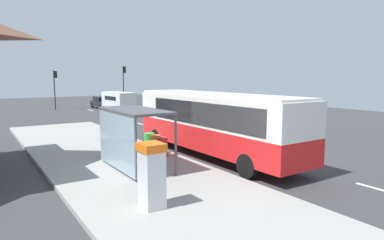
{
  "coord_description": "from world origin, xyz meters",
  "views": [
    {
      "loc": [
        -11.75,
        -11.72,
        4.01
      ],
      "look_at": [
        -1.0,
        4.58,
        1.5
      ],
      "focal_mm": 31.32,
      "sensor_mm": 36.0,
      "label": 1
    }
  ],
  "objects_px": {
    "white_van": "(119,101)",
    "ticket_machine": "(152,175)",
    "bus": "(213,121)",
    "recycling_bin_green": "(149,142)",
    "recycling_bin_orange": "(156,144)",
    "sedan_near": "(102,102)",
    "traffic_light_far_side": "(55,84)",
    "bus_shelter": "(128,124)",
    "traffic_light_near_side": "(124,80)",
    "recycling_bin_red": "(162,147)"
  },
  "relations": [
    {
      "from": "white_van",
      "to": "ticket_machine",
      "type": "bearing_deg",
      "value": -109.3
    },
    {
      "from": "bus",
      "to": "recycling_bin_green",
      "type": "height_order",
      "value": "bus"
    },
    {
      "from": "recycling_bin_green",
      "to": "recycling_bin_orange",
      "type": "bearing_deg",
      "value": -90.0
    },
    {
      "from": "white_van",
      "to": "sedan_near",
      "type": "bearing_deg",
      "value": 89.07
    },
    {
      "from": "ticket_machine",
      "to": "recycling_bin_orange",
      "type": "relative_size",
      "value": 2.04
    },
    {
      "from": "bus",
      "to": "sedan_near",
      "type": "distance_m",
      "value": 29.35
    },
    {
      "from": "ticket_machine",
      "to": "recycling_bin_green",
      "type": "height_order",
      "value": "ticket_machine"
    },
    {
      "from": "traffic_light_far_side",
      "to": "bus_shelter",
      "type": "relative_size",
      "value": 1.2
    },
    {
      "from": "bus",
      "to": "recycling_bin_green",
      "type": "distance_m",
      "value": 3.49
    },
    {
      "from": "bus",
      "to": "traffic_light_far_side",
      "type": "bearing_deg",
      "value": 92.63
    },
    {
      "from": "traffic_light_near_side",
      "to": "traffic_light_far_side",
      "type": "relative_size",
      "value": 1.14
    },
    {
      "from": "ticket_machine",
      "to": "traffic_light_near_side",
      "type": "distance_m",
      "value": 36.6
    },
    {
      "from": "recycling_bin_red",
      "to": "traffic_light_far_side",
      "type": "height_order",
      "value": "traffic_light_far_side"
    },
    {
      "from": "ticket_machine",
      "to": "bus_shelter",
      "type": "xyz_separation_m",
      "value": [
        1.09,
        4.33,
        0.93
      ]
    },
    {
      "from": "white_van",
      "to": "recycling_bin_orange",
      "type": "xyz_separation_m",
      "value": [
        -6.4,
        -21.54,
        -0.69
      ]
    },
    {
      "from": "bus",
      "to": "traffic_light_near_side",
      "type": "xyz_separation_m",
      "value": [
        7.21,
        29.39,
        1.77
      ]
    },
    {
      "from": "white_van",
      "to": "sedan_near",
      "type": "distance_m",
      "value": 6.09
    },
    {
      "from": "sedan_near",
      "to": "traffic_light_far_side",
      "type": "height_order",
      "value": "traffic_light_far_side"
    },
    {
      "from": "bus",
      "to": "recycling_bin_green",
      "type": "bearing_deg",
      "value": 139.27
    },
    {
      "from": "white_van",
      "to": "recycling_bin_orange",
      "type": "bearing_deg",
      "value": -106.55
    },
    {
      "from": "sedan_near",
      "to": "recycling_bin_red",
      "type": "distance_m",
      "value": 29.05
    },
    {
      "from": "bus",
      "to": "ticket_machine",
      "type": "bearing_deg",
      "value": -140.73
    },
    {
      "from": "recycling_bin_red",
      "to": "white_van",
      "type": "bearing_deg",
      "value": 73.95
    },
    {
      "from": "white_van",
      "to": "traffic_light_far_side",
      "type": "distance_m",
      "value": 9.13
    },
    {
      "from": "sedan_near",
      "to": "recycling_bin_green",
      "type": "height_order",
      "value": "sedan_near"
    },
    {
      "from": "white_van",
      "to": "recycling_bin_red",
      "type": "distance_m",
      "value": 23.16
    },
    {
      "from": "bus",
      "to": "recycling_bin_orange",
      "type": "xyz_separation_m",
      "value": [
        -2.49,
        1.44,
        -1.19
      ]
    },
    {
      "from": "traffic_light_far_side",
      "to": "bus_shelter",
      "type": "distance_m",
      "value": 30.8
    },
    {
      "from": "ticket_machine",
      "to": "recycling_bin_orange",
      "type": "xyz_separation_m",
      "value": [
        3.31,
        6.18,
        -0.52
      ]
    },
    {
      "from": "recycling_bin_red",
      "to": "recycling_bin_green",
      "type": "height_order",
      "value": "same"
    },
    {
      "from": "bus",
      "to": "ticket_machine",
      "type": "relative_size",
      "value": 5.68
    },
    {
      "from": "recycling_bin_orange",
      "to": "traffic_light_near_side",
      "type": "xyz_separation_m",
      "value": [
        9.69,
        27.95,
        2.96
      ]
    },
    {
      "from": "traffic_light_near_side",
      "to": "traffic_light_far_side",
      "type": "xyz_separation_m",
      "value": [
        -8.59,
        0.8,
        -0.4
      ]
    },
    {
      "from": "traffic_light_near_side",
      "to": "traffic_light_far_side",
      "type": "distance_m",
      "value": 8.64
    },
    {
      "from": "sedan_near",
      "to": "traffic_light_near_side",
      "type": "distance_m",
      "value": 4.28
    },
    {
      "from": "recycling_bin_red",
      "to": "bus_shelter",
      "type": "relative_size",
      "value": 0.24
    },
    {
      "from": "traffic_light_far_side",
      "to": "ticket_machine",
      "type": "bearing_deg",
      "value": -97.19
    },
    {
      "from": "traffic_light_far_side",
      "to": "bus",
      "type": "bearing_deg",
      "value": -87.37
    },
    {
      "from": "traffic_light_far_side",
      "to": "traffic_light_near_side",
      "type": "bearing_deg",
      "value": -5.32
    },
    {
      "from": "bus",
      "to": "bus_shelter",
      "type": "distance_m",
      "value": 4.73
    },
    {
      "from": "traffic_light_near_side",
      "to": "bus_shelter",
      "type": "xyz_separation_m",
      "value": [
        -11.91,
        -29.8,
        -1.52
      ]
    },
    {
      "from": "sedan_near",
      "to": "bus",
      "type": "bearing_deg",
      "value": -97.86
    },
    {
      "from": "traffic_light_far_side",
      "to": "recycling_bin_red",
      "type": "bearing_deg",
      "value": -92.14
    },
    {
      "from": "sedan_near",
      "to": "ticket_machine",
      "type": "relative_size",
      "value": 2.29
    },
    {
      "from": "traffic_light_far_side",
      "to": "bus_shelter",
      "type": "xyz_separation_m",
      "value": [
        -3.31,
        -30.6,
        -1.11
      ]
    },
    {
      "from": "sedan_near",
      "to": "recycling_bin_green",
      "type": "relative_size",
      "value": 4.68
    },
    {
      "from": "ticket_machine",
      "to": "traffic_light_far_side",
      "type": "relative_size",
      "value": 0.4
    },
    {
      "from": "recycling_bin_red",
      "to": "recycling_bin_orange",
      "type": "bearing_deg",
      "value": 90.0
    },
    {
      "from": "recycling_bin_red",
      "to": "traffic_light_far_side",
      "type": "bearing_deg",
      "value": 87.86
    },
    {
      "from": "sedan_near",
      "to": "traffic_light_near_side",
      "type": "xyz_separation_m",
      "value": [
        3.2,
        0.34,
        2.82
      ]
    }
  ]
}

